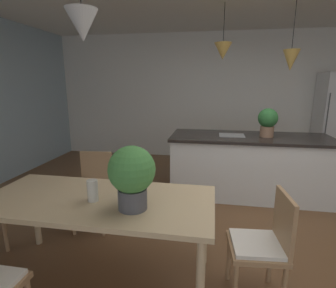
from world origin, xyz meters
TOP-DOWN VIEW (x-y plane):
  - ground_plane at (0.00, 0.00)m, footprint 10.00×8.40m
  - wall_back_kitchen at (0.00, 3.26)m, footprint 10.00×0.12m
  - dining_table at (-1.44, -0.81)m, footprint 1.88×0.84m
  - chair_kitchen_end at (-0.13, -0.80)m, footprint 0.43×0.43m
  - chair_far_left at (-1.87, -0.02)m, footprint 0.43×0.43m
  - kitchen_island at (-0.01, 1.23)m, footprint 2.30×0.90m
  - refrigerator at (1.78, 2.86)m, footprint 0.67×0.67m
  - pendant_over_table at (-1.54, -0.69)m, footprint 0.25×0.25m
  - pendant_over_island_main at (-0.45, 1.23)m, footprint 0.24×0.24m
  - pendant_over_island_aux at (0.44, 1.23)m, footprint 0.22×0.22m
  - potted_plant_on_island at (0.22, 1.23)m, footprint 0.27×0.27m
  - potted_plant_on_table at (-1.11, -0.93)m, footprint 0.35×0.35m
  - vase_on_dining_table at (-1.46, -0.86)m, footprint 0.08×0.08m

SIDE VIEW (x-z plane):
  - ground_plane at x=0.00m, z-range -0.04..0.00m
  - kitchen_island at x=-0.01m, z-range 0.01..0.92m
  - chair_kitchen_end at x=-0.13m, z-range 0.04..0.91m
  - chair_far_left at x=-1.87m, z-range 0.04..0.91m
  - dining_table at x=-1.44m, z-range 0.30..1.04m
  - vase_on_dining_table at x=-1.46m, z-range 0.74..0.91m
  - refrigerator at x=1.78m, z-range 0.00..1.85m
  - potted_plant_on_table at x=-1.11m, z-range 0.77..1.25m
  - potted_plant_on_island at x=0.22m, z-range 0.93..1.33m
  - wall_back_kitchen at x=0.00m, z-range 0.00..2.70m
  - pendant_over_island_aux at x=0.44m, z-range 1.51..2.39m
  - pendant_over_table at x=-1.54m, z-range 1.70..2.45m
  - pendant_over_island_main at x=-0.45m, z-range 1.72..2.45m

